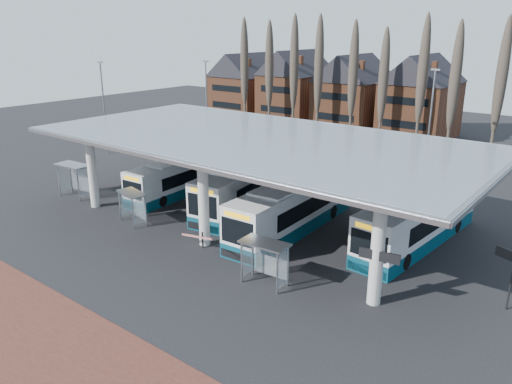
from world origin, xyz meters
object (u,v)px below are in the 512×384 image
Objects in this scene: shelter_2 at (266,253)px; bus_1 at (249,185)px; bus_3 at (419,220)px; bus_2 at (293,207)px; bus_0 at (182,176)px; shelter_0 at (75,173)px; shelter_1 at (134,200)px.

bus_1 is at bearing 129.36° from shelter_2.
bus_3 is 11.52m from shelter_2.
bus_0 is at bearing 172.56° from bus_2.
bus_0 is 8.91m from shelter_0.
shelter_2 is (-4.58, -10.57, 0.19)m from bus_3.
bus_3 reaches higher than shelter_2.
bus_1 reaches higher than shelter_2.
shelter_2 is (13.10, -1.46, 0.14)m from shelter_1.
bus_0 is 4.11× the size of shelter_1.
shelter_2 is at bearing -56.04° from bus_1.
bus_2 reaches higher than shelter_2.
bus_3 is 4.65× the size of shelter_1.
bus_2 reaches higher than shelter_1.
bus_2 is at bearing -153.68° from bus_3.
bus_3 is (13.38, 1.04, -0.03)m from bus_1.
bus_0 is 0.86× the size of bus_1.
bus_1 is 4.76× the size of shelter_1.
bus_2 is (5.59, -2.05, -0.01)m from bus_1.
shelter_0 is 8.79m from shelter_1.
bus_0 is 3.62× the size of shelter_0.
bus_3 is at bearing -4.32° from bus_1.
bus_2 is 4.69× the size of shelter_1.
bus_0 is at bearing 147.64° from shelter_2.
shelter_2 is (15.40, -8.53, 0.38)m from bus_0.
shelter_1 is 0.98× the size of shelter_2.
bus_1 is at bearing -170.86° from bus_3.
bus_1 reaches higher than shelter_0.
bus_2 is at bearing 44.13° from shelter_1.
shelter_2 reaches higher than shelter_1.
bus_3 is (7.79, 3.09, -0.02)m from bus_2.
bus_3 is 19.88m from shelter_1.
bus_3 reaches higher than bus_0.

